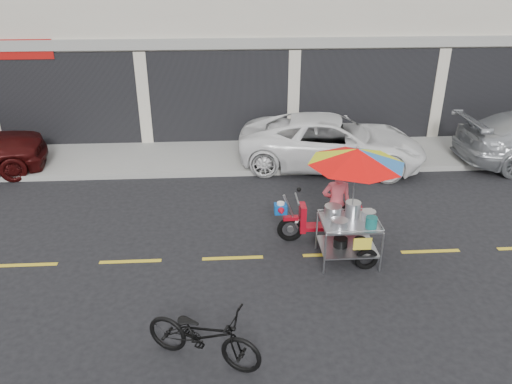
{
  "coord_description": "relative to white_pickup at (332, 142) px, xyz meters",
  "views": [
    {
      "loc": [
        -2.05,
        -8.34,
        5.44
      ],
      "look_at": [
        -1.5,
        0.6,
        1.15
      ],
      "focal_mm": 35.0,
      "sensor_mm": 36.0,
      "label": 1
    }
  ],
  "objects": [
    {
      "name": "food_vendor_rig",
      "position": [
        -0.66,
        -4.48,
        0.76
      ],
      "size": [
        2.3,
        1.84,
        2.34
      ],
      "rotation": [
        0.0,
        0.0,
        0.0
      ],
      "color": "black",
      "rests_on": "ground"
    },
    {
      "name": "sidewalk",
      "position": [
        -0.86,
        0.88,
        -0.63
      ],
      "size": [
        45.0,
        3.0,
        0.15
      ],
      "primitive_type": "cube",
      "color": "gray",
      "rests_on": "ground"
    },
    {
      "name": "white_pickup",
      "position": [
        0.0,
        0.0,
        0.0
      ],
      "size": [
        5.44,
        3.22,
        1.42
      ],
      "primitive_type": "imported",
      "rotation": [
        0.0,
        0.0,
        1.39
      ],
      "color": "white",
      "rests_on": "ground"
    },
    {
      "name": "near_bicycle",
      "position": [
        -3.33,
        -7.33,
        -0.23
      ],
      "size": [
        1.91,
        1.33,
        0.95
      ],
      "primitive_type": "imported",
      "rotation": [
        0.0,
        0.0,
        1.14
      ],
      "color": "black",
      "rests_on": "ground"
    },
    {
      "name": "centerline",
      "position": [
        -0.86,
        -4.62,
        -0.7
      ],
      "size": [
        42.0,
        0.1,
        0.01
      ],
      "primitive_type": "cube",
      "color": "gold",
      "rests_on": "ground"
    },
    {
      "name": "ground",
      "position": [
        -0.86,
        -4.62,
        -0.71
      ],
      "size": [
        90.0,
        90.0,
        0.0
      ],
      "primitive_type": "plane",
      "color": "black"
    }
  ]
}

